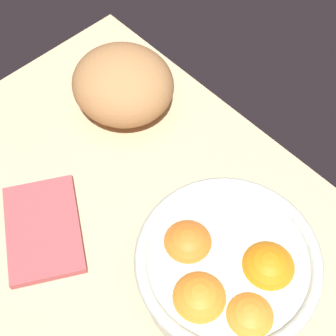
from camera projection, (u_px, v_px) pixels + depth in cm
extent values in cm
cube|color=#D6B58A|center=(142.00, 242.00, 72.42)|extent=(79.16, 54.08, 3.00)
cylinder|color=silver|center=(222.00, 283.00, 66.53)|extent=(8.14, 8.14, 1.94)
cylinder|color=silver|center=(225.00, 270.00, 62.59)|extent=(21.13, 21.13, 7.42)
torus|color=silver|center=(228.00, 259.00, 59.46)|extent=(22.73, 22.73, 1.60)
sphere|color=orange|center=(265.00, 271.00, 60.73)|extent=(7.54, 7.54, 7.54)
sphere|color=orange|center=(187.00, 248.00, 62.43)|extent=(7.27, 7.27, 7.27)
sphere|color=orange|center=(250.00, 318.00, 57.79)|extent=(6.95, 6.95, 6.95)
sphere|color=orange|center=(198.00, 302.00, 58.68)|extent=(7.48, 7.48, 7.48)
ellipsoid|color=#B57D4A|center=(123.00, 84.00, 79.73)|extent=(21.14, 20.55, 10.73)
cube|color=#B34D50|center=(43.00, 229.00, 71.15)|extent=(18.62, 16.70, 1.33)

